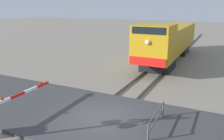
{
  "coord_description": "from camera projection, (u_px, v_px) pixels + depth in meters",
  "views": [
    {
      "loc": [
        5.07,
        -9.15,
        5.47
      ],
      "look_at": [
        -1.13,
        3.6,
        1.54
      ],
      "focal_mm": 37.37,
      "sensor_mm": 36.0,
      "label": 1
    }
  ],
  "objects": [
    {
      "name": "guard_railing",
      "position": [
        156.0,
        118.0,
        10.4
      ],
      "size": [
        0.08,
        2.49,
        0.95
      ],
      "color": "#4C4742",
      "rests_on": "ground_plane"
    },
    {
      "name": "locomotive",
      "position": [
        169.0,
        41.0,
        23.44
      ],
      "size": [
        2.98,
        14.92,
        4.04
      ],
      "color": "black",
      "rests_on": "ground_plane"
    },
    {
      "name": "rail_track_right",
      "position": [
        114.0,
        122.0,
        11.2
      ],
      "size": [
        0.08,
        80.0,
        0.15
      ],
      "primitive_type": "cube",
      "color": "#59544C",
      "rests_on": "ground_plane"
    },
    {
      "name": "rail_track_left",
      "position": [
        88.0,
        116.0,
        11.81
      ],
      "size": [
        0.08,
        80.0,
        0.15
      ],
      "primitive_type": "cube",
      "color": "#59544C",
      "rests_on": "ground_plane"
    },
    {
      "name": "ground_plane",
      "position": [
        101.0,
        120.0,
        11.53
      ],
      "size": [
        160.0,
        160.0,
        0.0
      ],
      "primitive_type": "plane",
      "color": "gray"
    },
    {
      "name": "road_surface",
      "position": [
        101.0,
        119.0,
        11.5
      ],
      "size": [
        36.0,
        5.95,
        0.16
      ],
      "primitive_type": "cube",
      "color": "#38383A",
      "rests_on": "ground_plane"
    }
  ]
}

